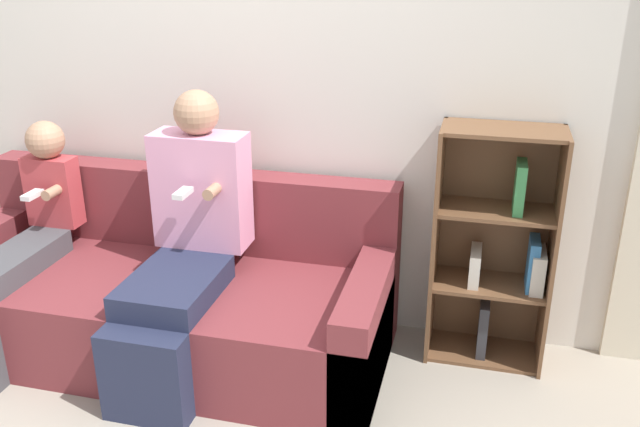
# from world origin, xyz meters

# --- Properties ---
(ground_plane) EXTENTS (14.00, 14.00, 0.00)m
(ground_plane) POSITION_xyz_m (0.00, 0.00, 0.00)
(ground_plane) COLOR #9E9384
(back_wall) EXTENTS (10.00, 0.06, 2.55)m
(back_wall) POSITION_xyz_m (0.00, 1.04, 1.27)
(back_wall) COLOR silver
(back_wall) RESTS_ON ground_plane
(couch) EXTENTS (2.15, 0.91, 0.81)m
(couch) POSITION_xyz_m (-0.28, 0.55, 0.27)
(couch) COLOR maroon
(couch) RESTS_ON ground_plane
(adult_seated) EXTENTS (0.44, 0.84, 1.26)m
(adult_seated) POSITION_xyz_m (-0.12, 0.47, 0.64)
(adult_seated) COLOR #232842
(adult_seated) RESTS_ON ground_plane
(child_seated) EXTENTS (0.26, 0.87, 1.06)m
(child_seated) POSITION_xyz_m (-0.95, 0.42, 0.54)
(child_seated) COLOR #47474C
(child_seated) RESTS_ON ground_plane
(bookshelf) EXTENTS (0.54, 0.31, 1.13)m
(bookshelf) POSITION_xyz_m (1.25, 0.88, 0.54)
(bookshelf) COLOR brown
(bookshelf) RESTS_ON ground_plane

